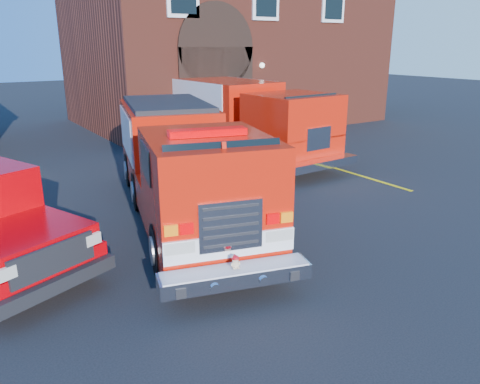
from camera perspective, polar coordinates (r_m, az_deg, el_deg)
ground at (r=10.77m, az=-3.51°, el=-4.97°), size 100.00×100.00×0.00m
parking_stripe_near at (r=15.50m, az=15.84°, el=1.50°), size 0.12×3.00×0.01m
parking_stripe_mid at (r=17.53m, az=8.50°, el=3.82°), size 0.12×3.00×0.01m
parking_stripe_far at (r=19.80m, az=2.73°, el=5.59°), size 0.12×3.00×0.01m
fire_station at (r=26.56m, az=-1.83°, el=17.90°), size 15.20×10.20×8.45m
fire_engine at (r=11.40m, az=-7.02°, el=3.48°), size 4.61×8.94×2.65m
secondary_truck at (r=17.91m, az=0.07°, el=9.24°), size 3.02×8.68×2.78m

